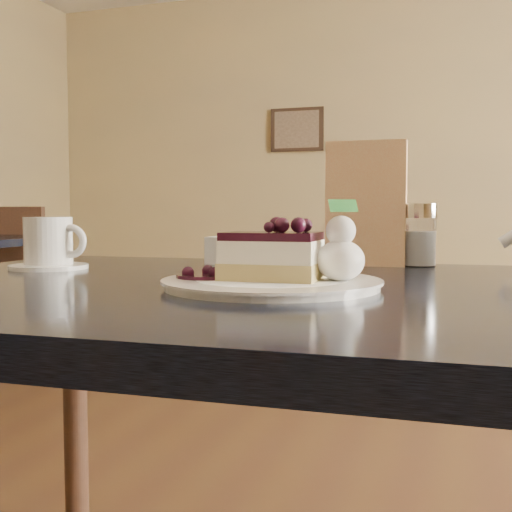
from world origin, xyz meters
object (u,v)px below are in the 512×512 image
(coffee_set, at_px, (50,246))
(dessert_plate, at_px, (272,284))
(cheesecake_slice, at_px, (272,256))
(main_table, at_px, (282,342))

(coffee_set, bearing_deg, dessert_plate, -18.46)
(dessert_plate, bearing_deg, cheesecake_slice, 90.00)
(main_table, distance_m, coffee_set, 0.51)
(dessert_plate, height_order, cheesecake_slice, cheesecake_slice)
(dessert_plate, xyz_separation_m, cheesecake_slice, (0.00, 0.00, 0.04))
(cheesecake_slice, height_order, coffee_set, coffee_set)
(dessert_plate, distance_m, coffee_set, 0.51)
(main_table, bearing_deg, cheesecake_slice, -90.00)
(main_table, bearing_deg, coffee_set, 166.27)
(dessert_plate, relative_size, cheesecake_slice, 2.21)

